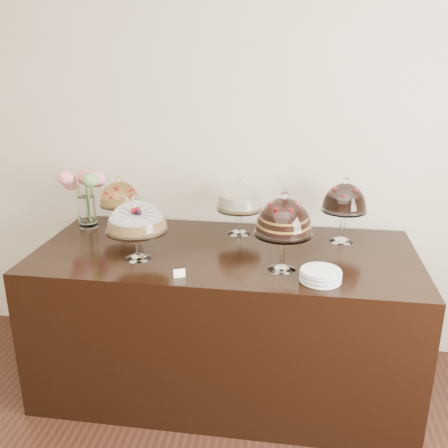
# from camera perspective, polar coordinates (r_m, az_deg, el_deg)

# --- Properties ---
(wall_back) EXTENTS (5.00, 0.04, 3.00)m
(wall_back) POSITION_cam_1_polar(r_m,az_deg,el_deg) (3.29, -0.08, 10.44)
(wall_back) COLOR beige
(wall_back) RESTS_ON ground
(display_counter) EXTENTS (2.20, 1.00, 0.90)m
(display_counter) POSITION_cam_1_polar(r_m,az_deg,el_deg) (3.11, 0.14, -10.73)
(display_counter) COLOR black
(display_counter) RESTS_ON ground
(cake_stand_sugar_sponge) EXTENTS (0.34, 0.34, 0.37)m
(cake_stand_sugar_sponge) POSITION_cam_1_polar(r_m,az_deg,el_deg) (2.76, -9.98, 0.55)
(cake_stand_sugar_sponge) COLOR white
(cake_stand_sugar_sponge) RESTS_ON display_counter
(cake_stand_choco_layer) EXTENTS (0.30, 0.30, 0.43)m
(cake_stand_choco_layer) POSITION_cam_1_polar(r_m,az_deg,el_deg) (2.58, 6.84, 0.54)
(cake_stand_choco_layer) COLOR white
(cake_stand_choco_layer) RESTS_ON display_counter
(cake_stand_cheesecake) EXTENTS (0.29, 0.29, 0.36)m
(cake_stand_cheesecake) POSITION_cam_1_polar(r_m,az_deg,el_deg) (3.11, 1.80, 2.84)
(cake_stand_cheesecake) COLOR white
(cake_stand_cheesecake) RESTS_ON display_counter
(cake_stand_dark_choco) EXTENTS (0.27, 0.27, 0.40)m
(cake_stand_dark_choco) POSITION_cam_1_polar(r_m,az_deg,el_deg) (3.05, 13.62, 2.67)
(cake_stand_dark_choco) COLOR white
(cake_stand_dark_choco) RESTS_ON display_counter
(cake_stand_fruit_tart) EXTENTS (0.26, 0.26, 0.35)m
(cake_stand_fruit_tart) POSITION_cam_1_polar(r_m,az_deg,el_deg) (3.28, -11.83, 3.16)
(cake_stand_fruit_tart) COLOR white
(cake_stand_fruit_tart) RESTS_ON display_counter
(flower_vase) EXTENTS (0.29, 0.29, 0.40)m
(flower_vase) POSITION_cam_1_polar(r_m,az_deg,el_deg) (3.35, -15.58, 3.84)
(flower_vase) COLOR white
(flower_vase) RESTS_ON display_counter
(plate_stack) EXTENTS (0.20, 0.20, 0.06)m
(plate_stack) POSITION_cam_1_polar(r_m,az_deg,el_deg) (2.57, 10.98, -5.81)
(plate_stack) COLOR silver
(plate_stack) RESTS_ON display_counter
(price_card_left) EXTENTS (0.06, 0.04, 0.04)m
(price_card_left) POSITION_cam_1_polar(r_m,az_deg,el_deg) (2.58, -5.12, -5.63)
(price_card_left) COLOR white
(price_card_left) RESTS_ON display_counter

